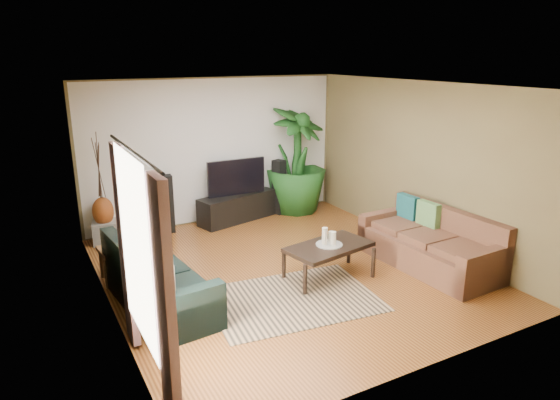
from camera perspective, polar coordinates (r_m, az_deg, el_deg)
floor at (r=7.50m, az=0.74°, el=-8.10°), size 5.50×5.50×0.00m
ceiling at (r=6.83m, az=0.82°, el=12.96°), size 5.50×5.50×0.00m
wall_back at (r=9.48m, az=-7.40°, el=5.59°), size 5.00×0.00×5.00m
wall_front at (r=4.95m, az=16.58°, el=-5.20°), size 5.00×0.00×5.00m
wall_left at (r=6.26m, az=-19.62°, el=-0.92°), size 0.00×5.50×5.50m
wall_right at (r=8.52m, az=15.65°, el=3.88°), size 0.00×5.50×5.50m
backwall_panel at (r=9.47m, az=-7.38°, el=5.58°), size 4.90×0.00×4.90m
window_pane at (r=4.75m, az=-16.22°, el=-5.42°), size 0.00×1.80×1.80m
curtain_near at (r=4.20m, az=-12.95°, el=-11.95°), size 0.08×0.35×2.20m
curtain_far at (r=5.54m, az=-17.24°, el=-5.13°), size 0.08×0.35×2.20m
curtain_rod at (r=4.52m, az=-16.51°, el=5.34°), size 0.03×1.90×0.03m
sofa_left at (r=6.54m, az=-13.64°, el=-8.36°), size 1.05×2.06×0.85m
sofa_right at (r=7.84m, az=16.68°, el=-4.34°), size 1.05×2.20×0.85m
area_rug at (r=6.69m, az=1.46°, el=-11.25°), size 2.32×1.77×0.01m
coffee_table at (r=7.23m, az=5.58°, el=-6.99°), size 1.33×0.88×0.50m
candle_tray at (r=7.13m, az=5.64°, el=-5.08°), size 0.38×0.38×0.02m
candle_tall at (r=7.07m, az=5.12°, el=-4.11°), size 0.08×0.08×0.24m
candle_mid at (r=7.08m, az=6.11°, el=-4.35°), size 0.08×0.08×0.19m
candle_short at (r=7.18m, az=5.85°, el=-4.19°), size 0.08×0.08×0.16m
tv_stand at (r=9.63m, az=-4.93°, el=-0.84°), size 1.63×0.85×0.52m
television at (r=9.47m, az=-5.01°, el=2.63°), size 1.15×0.06×0.68m
speaker_left at (r=9.13m, az=-12.71°, el=-0.44°), size 0.21×0.23×1.05m
speaker_right at (r=9.94m, az=-0.13°, el=1.48°), size 0.26×0.27×1.09m
potted_plant at (r=10.00m, az=1.86°, el=4.67°), size 1.60×1.60×2.15m
plant_pot at (r=10.23m, az=1.82°, el=-0.37°), size 0.40×0.40×0.31m
pedestal at (r=9.00m, az=-19.34°, el=-3.47°), size 0.46×0.46×0.39m
vase at (r=8.88m, az=-19.57°, el=-1.24°), size 0.35×0.35×0.49m
side_table at (r=7.49m, az=-18.04°, el=-6.96°), size 0.49×0.49×0.49m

